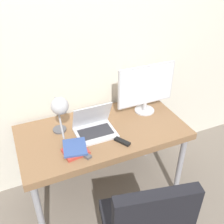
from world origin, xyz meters
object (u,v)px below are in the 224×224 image
(laptop, at_px, (94,127))
(desk_lamp, at_px, (60,108))
(monitor, at_px, (146,87))
(book_stack, at_px, (75,149))

(laptop, relative_size, desk_lamp, 0.83)
(desk_lamp, bearing_deg, monitor, 7.98)
(laptop, height_order, monitor, monitor)
(laptop, height_order, book_stack, laptop)
(monitor, height_order, book_stack, monitor)
(book_stack, bearing_deg, desk_lamp, 104.09)
(laptop, xyz_separation_m, monitor, (0.54, 0.12, 0.19))
(laptop, bearing_deg, book_stack, -142.40)
(monitor, distance_m, book_stack, 0.83)
(monitor, height_order, desk_lamp, monitor)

